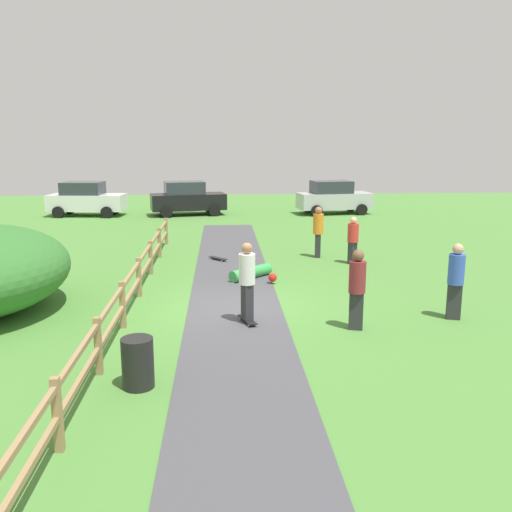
% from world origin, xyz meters
% --- Properties ---
extents(ground_plane, '(60.00, 60.00, 0.00)m').
position_xyz_m(ground_plane, '(0.00, 0.00, 0.00)').
color(ground_plane, '#4C8438').
extents(asphalt_path, '(2.40, 28.00, 0.02)m').
position_xyz_m(asphalt_path, '(0.00, 0.00, 0.01)').
color(asphalt_path, '#47474C').
rests_on(asphalt_path, ground_plane).
extents(wooden_fence, '(0.12, 18.12, 1.10)m').
position_xyz_m(wooden_fence, '(-2.60, 0.00, 0.67)').
color(wooden_fence, '#997A51').
rests_on(wooden_fence, ground_plane).
extents(trash_bin, '(0.56, 0.56, 0.90)m').
position_xyz_m(trash_bin, '(-1.80, -4.44, 0.45)').
color(trash_bin, black).
rests_on(trash_bin, ground_plane).
extents(skater_riding, '(0.48, 0.82, 1.92)m').
position_xyz_m(skater_riding, '(0.27, -1.16, 1.10)').
color(skater_riding, black).
rests_on(skater_riding, asphalt_path).
extents(skater_fallen, '(1.45, 1.47, 0.36)m').
position_xyz_m(skater_fallen, '(0.63, 3.01, 0.20)').
color(skater_fallen, green).
rests_on(skater_fallen, asphalt_path).
extents(skateboard_loose, '(0.68, 0.73, 0.08)m').
position_xyz_m(skateboard_loose, '(-0.46, 5.76, 0.09)').
color(skateboard_loose, black).
rests_on(skateboard_loose, asphalt_path).
extents(bystander_blue, '(0.47, 0.47, 1.86)m').
position_xyz_m(bystander_blue, '(5.26, -1.14, 1.03)').
color(bystander_blue, '#2D2D33').
rests_on(bystander_blue, ground_plane).
extents(bystander_red, '(0.54, 0.54, 1.65)m').
position_xyz_m(bystander_red, '(4.23, 4.99, 0.90)').
color(bystander_red, '#2D2D33').
rests_on(bystander_red, ground_plane).
extents(bystander_maroon, '(0.46, 0.46, 1.86)m').
position_xyz_m(bystander_maroon, '(2.72, -1.72, 1.03)').
color(bystander_maroon, '#2D2D33').
rests_on(bystander_maroon, ground_plane).
extents(bystander_orange, '(0.45, 0.45, 1.87)m').
position_xyz_m(bystander_orange, '(3.21, 6.13, 1.04)').
color(bystander_orange, '#2D2D33').
rests_on(bystander_orange, ground_plane).
extents(parked_car_silver, '(4.40, 2.46, 1.92)m').
position_xyz_m(parked_car_silver, '(6.20, 18.04, 0.96)').
color(parked_car_silver, '#B7B7BC').
rests_on(parked_car_silver, ground_plane).
extents(parked_car_white, '(4.33, 2.29, 1.92)m').
position_xyz_m(parked_car_white, '(-7.96, 18.06, 0.96)').
color(parked_car_white, silver).
rests_on(parked_car_white, ground_plane).
extents(parked_car_black, '(4.45, 2.62, 1.92)m').
position_xyz_m(parked_car_black, '(-2.26, 18.04, 0.96)').
color(parked_car_black, black).
rests_on(parked_car_black, ground_plane).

